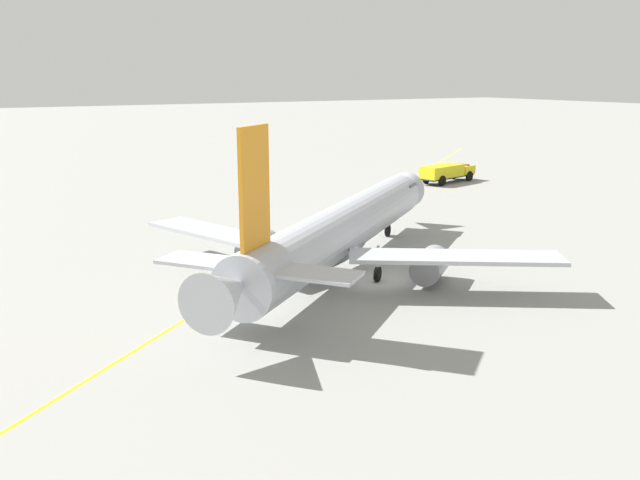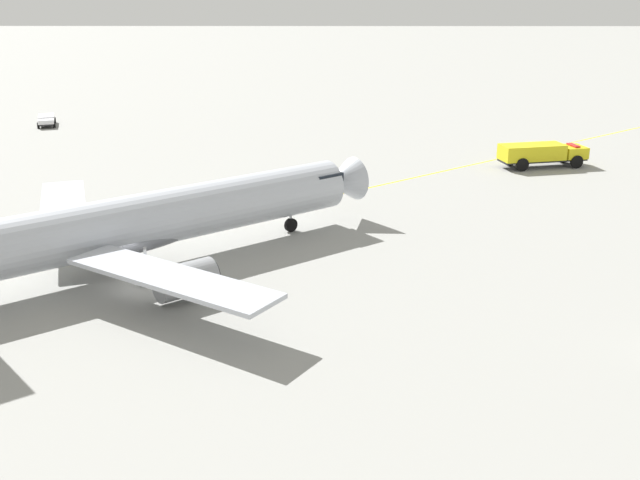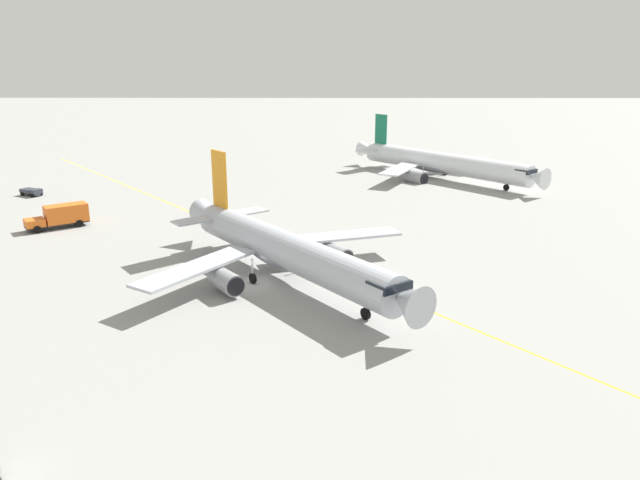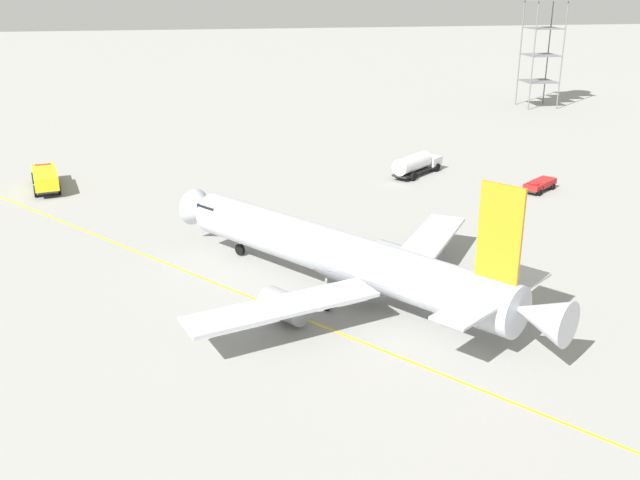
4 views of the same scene
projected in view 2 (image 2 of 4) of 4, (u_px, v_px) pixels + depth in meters
name	position (u px, v px, depth m)	size (l,w,h in m)	color
ground_plane	(140.00, 285.00, 48.04)	(600.00, 600.00, 0.00)	gray
airliner_main	(139.00, 224.00, 50.08)	(27.07, 32.38, 11.93)	#B2B7C1
pushback_tug_truck	(46.00, 120.00, 101.27)	(5.69, 3.62, 1.30)	#232326
fire_tender_truck	(541.00, 153.00, 78.25)	(4.68, 9.74, 2.50)	#232326
taxiway_centreline	(75.00, 253.00, 53.65)	(118.69, 146.57, 0.01)	yellow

